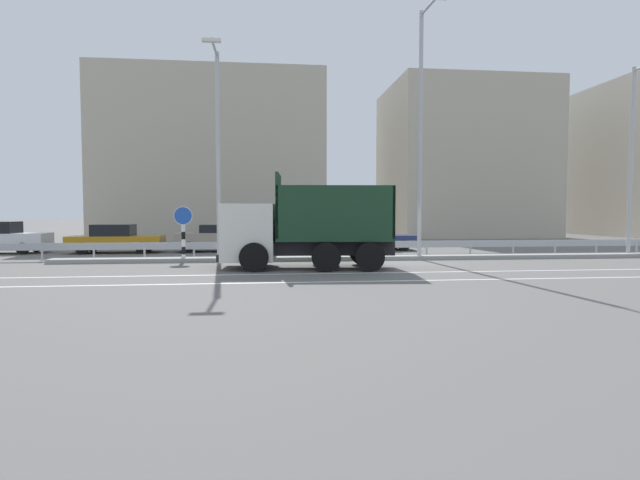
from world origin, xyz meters
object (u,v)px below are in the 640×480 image
Objects in this scene: street_lamp_1 at (218,146)px; church_tower at (248,180)px; dump_truck at (288,235)px; median_road_sign at (183,232)px; street_lamp_2 at (421,125)px; parked_car_3 at (300,237)px; parked_car_4 at (378,238)px; parked_car_1 at (116,239)px; parked_car_2 at (214,238)px; street_lamp_3 at (634,151)px.

church_tower is at bearing 89.77° from street_lamp_1.
dump_truck is at bearing -43.32° from street_lamp_1.
street_lamp_2 reaches higher than median_road_sign.
street_lamp_1 is 2.28× the size of parked_car_3.
parked_car_4 is at bearing -27.87° from dump_truck.
street_lamp_1 is at bearing -90.23° from church_tower.
parked_car_3 is (9.63, 0.18, 0.01)m from parked_car_1.
street_lamp_2 is at bearing -1.66° from median_road_sign.
parked_car_2 is (5.01, 0.35, 0.01)m from parked_car_1.
street_lamp_1 is 2.13× the size of parked_car_2.
median_road_sign is at bearing 179.97° from street_lamp_3.
dump_truck is 1.59× the size of parked_car_2.
parked_car_2 is at bearing -91.75° from church_tower.
median_road_sign is at bearing 169.09° from parked_car_2.
dump_truck is 9.24m from parked_car_2.
dump_truck is 5.22m from median_road_sign.
dump_truck is at bearing -34.58° from median_road_sign.
parked_car_2 is 4.62m from parked_car_3.
parked_car_4 is (4.38, 0.20, -0.09)m from parked_car_3.
street_lamp_1 reaches higher than parked_car_4.
street_lamp_1 is 8.06m from parked_car_3.
parked_car_1 is 9.63m from parked_car_3.
street_lamp_2 is 2.31× the size of parked_car_1.
church_tower reaches higher than street_lamp_1.
parked_car_4 is at bearing 35.74° from street_lamp_1.
street_lamp_3 is at bearing 68.85° from parked_car_3.
street_lamp_1 is at bearing 51.33° from dump_truck.
street_lamp_3 is at bearing -0.03° from median_road_sign.
median_road_sign reaches higher than parked_car_4.
church_tower is (1.64, 34.42, 4.48)m from median_road_sign.
street_lamp_3 is 21.09m from parked_car_2.
dump_truck is 0.60× the size of street_lamp_2.
parked_car_4 is (5.46, 8.56, -0.60)m from dump_truck.
dump_truck is 11.84m from parked_car_1.
church_tower reaches higher than dump_truck.
street_lamp_3 is at bearing 76.94° from parked_car_1.
dump_truck is at bearing -156.07° from street_lamp_2.
median_road_sign is 20.99m from street_lamp_3.
parked_car_4 is 30.36m from church_tower.
parked_car_4 is (-10.91, 5.61, -4.30)m from street_lamp_3.
parked_car_1 is at bearing 159.23° from street_lamp_2.
median_road_sign is 7.64m from parked_car_3.
parked_car_3 is (4.61, -0.16, 0.01)m from parked_car_2.
street_lamp_2 is 7.92m from parked_car_4.
dump_truck reaches higher than parked_car_3.
street_lamp_2 is 2.78× the size of parked_car_4.
street_lamp_2 is 35.78m from church_tower.
dump_truck reaches higher than parked_car_2.
street_lamp_2 is (8.79, 0.03, 1.03)m from street_lamp_1.
street_lamp_1 is at bearing -35.63° from parked_car_3.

